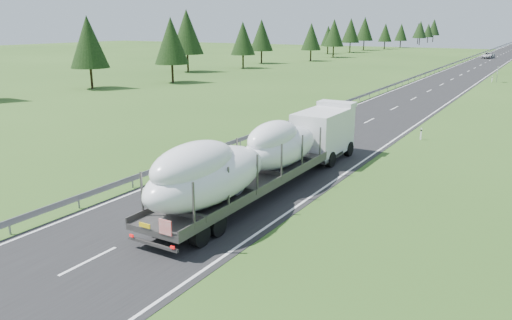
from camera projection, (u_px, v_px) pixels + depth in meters
The scene contains 7 objects.
ground at pixel (89, 261), 20.75m from camera, with size 400.00×400.00×0.00m, color #2C4E1A.
road_surface at pixel (469, 71), 103.51m from camera, with size 10.00×400.00×0.02m, color black.
guardrail at pixel (443, 67), 105.93m from camera, with size 0.10×400.00×0.76m.
highway_sign at pixel (498, 71), 82.92m from camera, with size 0.08×0.90×2.60m.
tree_line_left at pixel (315, 33), 139.51m from camera, with size 15.81×300.45×12.32m.
boat_truck at pixel (262, 154), 28.35m from camera, with size 3.37×21.21×4.31m.
distant_van at pixel (488, 55), 140.63m from camera, with size 2.75×5.97×1.66m, color silver.
Camera 1 is at (15.68, -12.64, 9.57)m, focal length 35.00 mm.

